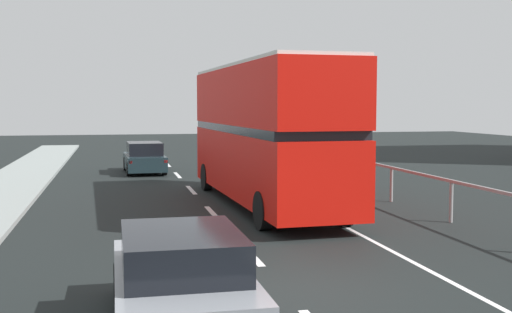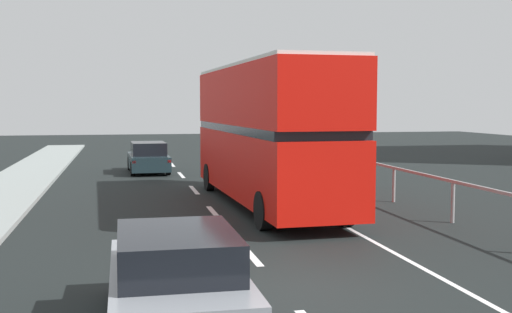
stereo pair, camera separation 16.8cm
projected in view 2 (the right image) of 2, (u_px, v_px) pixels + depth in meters
name	position (u px, v px, depth m)	size (l,w,h in m)	color
ground_plane	(281.00, 293.00, 11.00)	(74.85, 120.00, 0.10)	black
lane_paint_markings	(271.00, 208.00, 19.83)	(3.21, 46.00, 0.01)	silver
bridge_side_railing	(394.00, 173.00, 20.96)	(0.10, 42.00, 1.17)	gray
double_decker_bus_red	(267.00, 131.00, 20.10)	(2.89, 10.95, 4.44)	red
hatchback_car_near	(176.00, 281.00, 9.09)	(1.89, 4.14, 1.43)	gray
sedan_car_ahead	(148.00, 158.00, 30.16)	(1.90, 4.18, 1.44)	#1A2B30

